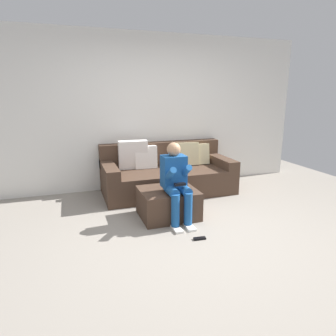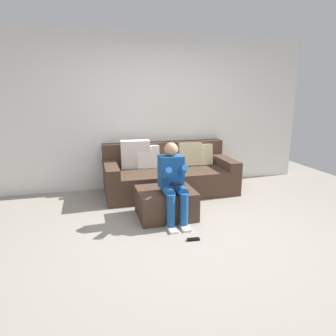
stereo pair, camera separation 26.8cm
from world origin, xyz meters
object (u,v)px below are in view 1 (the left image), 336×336
object	(u,v)px
person_seated	(176,179)
couch_sectional	(167,174)
remote_near_ottoman	(200,238)
ottoman	(168,203)

from	to	relation	value
person_seated	couch_sectional	bearing A→B (deg)	77.15
couch_sectional	person_seated	xyz separation A→B (m)	(-0.28, -1.21, 0.26)
remote_near_ottoman	ottoman	bearing A→B (deg)	104.63
couch_sectional	person_seated	size ratio (longest dim) A/B	2.08
couch_sectional	ottoman	bearing A→B (deg)	-107.39
ottoman	remote_near_ottoman	bearing A→B (deg)	-80.13
couch_sectional	ottoman	world-z (taller)	couch_sectional
person_seated	ottoman	bearing A→B (deg)	105.81
ottoman	person_seated	world-z (taller)	person_seated
ottoman	remote_near_ottoman	world-z (taller)	ottoman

